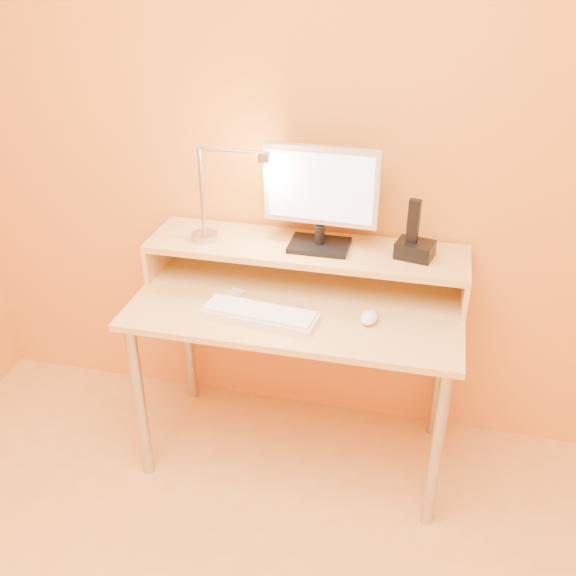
% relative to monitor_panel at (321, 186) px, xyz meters
% --- Properties ---
extents(wall_back, '(3.00, 0.04, 2.50)m').
position_rel_monitor_panel_xyz_m(wall_back, '(-0.05, 0.16, 0.13)').
color(wall_back, '#C97D35').
rests_on(wall_back, floor).
extents(desk_leg_fl, '(0.04, 0.04, 0.69)m').
position_rel_monitor_panel_xyz_m(desk_leg_fl, '(-0.60, -0.41, -0.77)').
color(desk_leg_fl, '#A9A9B0').
rests_on(desk_leg_fl, floor).
extents(desk_leg_fr, '(0.04, 0.04, 0.69)m').
position_rel_monitor_panel_xyz_m(desk_leg_fr, '(0.50, -0.41, -0.77)').
color(desk_leg_fr, '#A9A9B0').
rests_on(desk_leg_fr, floor).
extents(desk_leg_bl, '(0.04, 0.04, 0.69)m').
position_rel_monitor_panel_xyz_m(desk_leg_bl, '(-0.60, 0.09, -0.77)').
color(desk_leg_bl, '#A9A9B0').
rests_on(desk_leg_bl, floor).
extents(desk_leg_br, '(0.04, 0.04, 0.69)m').
position_rel_monitor_panel_xyz_m(desk_leg_br, '(0.50, 0.09, -0.77)').
color(desk_leg_br, '#A9A9B0').
rests_on(desk_leg_br, floor).
extents(desk_lower, '(1.20, 0.60, 0.02)m').
position_rel_monitor_panel_xyz_m(desk_lower, '(-0.05, -0.16, -0.41)').
color(desk_lower, tan).
rests_on(desk_lower, floor).
extents(shelf_riser_left, '(0.02, 0.30, 0.14)m').
position_rel_monitor_panel_xyz_m(shelf_riser_left, '(-0.64, -0.01, -0.33)').
color(shelf_riser_left, tan).
rests_on(shelf_riser_left, desk_lower).
extents(shelf_riser_right, '(0.02, 0.30, 0.14)m').
position_rel_monitor_panel_xyz_m(shelf_riser_right, '(0.54, -0.01, -0.33)').
color(shelf_riser_right, tan).
rests_on(shelf_riser_right, desk_lower).
extents(desk_shelf, '(1.20, 0.30, 0.02)m').
position_rel_monitor_panel_xyz_m(desk_shelf, '(-0.05, -0.01, -0.25)').
color(desk_shelf, tan).
rests_on(desk_shelf, desk_lower).
extents(monitor_foot, '(0.22, 0.16, 0.02)m').
position_rel_monitor_panel_xyz_m(monitor_foot, '(-0.00, -0.01, -0.23)').
color(monitor_foot, black).
rests_on(monitor_foot, desk_shelf).
extents(monitor_neck, '(0.04, 0.04, 0.07)m').
position_rel_monitor_panel_xyz_m(monitor_neck, '(-0.00, -0.01, -0.19)').
color(monitor_neck, black).
rests_on(monitor_neck, monitor_foot).
extents(monitor_panel, '(0.42, 0.05, 0.28)m').
position_rel_monitor_panel_xyz_m(monitor_panel, '(0.00, 0.00, 0.00)').
color(monitor_panel, silver).
rests_on(monitor_panel, monitor_neck).
extents(monitor_back, '(0.38, 0.03, 0.24)m').
position_rel_monitor_panel_xyz_m(monitor_back, '(0.00, 0.02, 0.00)').
color(monitor_back, black).
rests_on(monitor_back, monitor_panel).
extents(monitor_screen, '(0.38, 0.02, 0.25)m').
position_rel_monitor_panel_xyz_m(monitor_screen, '(0.00, -0.02, 0.00)').
color(monitor_screen, '#D7DDFF').
rests_on(monitor_screen, monitor_panel).
extents(lamp_base, '(0.10, 0.10, 0.02)m').
position_rel_monitor_panel_xyz_m(lamp_base, '(-0.44, -0.04, -0.23)').
color(lamp_base, '#A9A9B0').
rests_on(lamp_base, desk_shelf).
extents(lamp_post, '(0.01, 0.01, 0.33)m').
position_rel_monitor_panel_xyz_m(lamp_post, '(-0.44, -0.04, -0.05)').
color(lamp_post, '#A9A9B0').
rests_on(lamp_post, lamp_base).
extents(lamp_arm, '(0.24, 0.01, 0.01)m').
position_rel_monitor_panel_xyz_m(lamp_arm, '(-0.32, -0.04, 0.12)').
color(lamp_arm, '#A9A9B0').
rests_on(lamp_arm, lamp_post).
extents(lamp_head, '(0.04, 0.04, 0.03)m').
position_rel_monitor_panel_xyz_m(lamp_head, '(-0.20, -0.04, 0.10)').
color(lamp_head, '#A9A9B0').
rests_on(lamp_head, lamp_arm).
extents(lamp_bulb, '(0.03, 0.03, 0.00)m').
position_rel_monitor_panel_xyz_m(lamp_bulb, '(-0.20, -0.04, 0.09)').
color(lamp_bulb, '#FFEAC6').
rests_on(lamp_bulb, lamp_head).
extents(phone_dock, '(0.15, 0.13, 0.06)m').
position_rel_monitor_panel_xyz_m(phone_dock, '(0.35, -0.01, -0.21)').
color(phone_dock, black).
rests_on(phone_dock, desk_shelf).
extents(phone_handset, '(0.04, 0.03, 0.16)m').
position_rel_monitor_panel_xyz_m(phone_handset, '(0.33, -0.01, -0.10)').
color(phone_handset, black).
rests_on(phone_handset, phone_dock).
extents(phone_led, '(0.01, 0.00, 0.04)m').
position_rel_monitor_panel_xyz_m(phone_led, '(0.39, -0.06, -0.21)').
color(phone_led, '#2954FF').
rests_on(phone_led, phone_dock).
extents(keyboard, '(0.42, 0.17, 0.02)m').
position_rel_monitor_panel_xyz_m(keyboard, '(-0.15, -0.29, -0.39)').
color(keyboard, silver).
rests_on(keyboard, desk_lower).
extents(mouse, '(0.06, 0.11, 0.04)m').
position_rel_monitor_panel_xyz_m(mouse, '(0.22, -0.22, -0.38)').
color(mouse, silver).
rests_on(mouse, desk_lower).
extents(remote_control, '(0.09, 0.19, 0.02)m').
position_rel_monitor_panel_xyz_m(remote_control, '(-0.30, -0.23, -0.39)').
color(remote_control, silver).
rests_on(remote_control, desk_lower).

